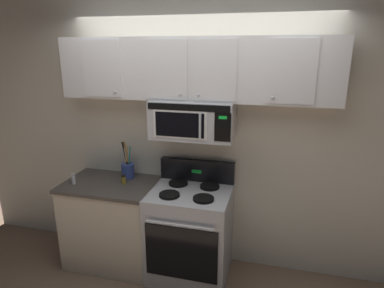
% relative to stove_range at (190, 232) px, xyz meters
% --- Properties ---
extents(back_wall, '(5.20, 0.10, 2.70)m').
position_rel_stove_range_xyz_m(back_wall, '(0.00, 0.37, 0.88)').
color(back_wall, silver).
rests_on(back_wall, ground_plane).
extents(stove_range, '(0.76, 0.69, 1.12)m').
position_rel_stove_range_xyz_m(stove_range, '(0.00, 0.00, 0.00)').
color(stove_range, '#B7BABF').
rests_on(stove_range, ground_plane).
extents(over_range_microwave, '(0.76, 0.43, 0.35)m').
position_rel_stove_range_xyz_m(over_range_microwave, '(-0.00, 0.12, 1.11)').
color(over_range_microwave, '#B7BABF').
extents(upper_cabinets, '(2.50, 0.36, 0.55)m').
position_rel_stove_range_xyz_m(upper_cabinets, '(-0.00, 0.15, 1.56)').
color(upper_cabinets, silver).
extents(counter_segment, '(0.93, 0.65, 0.90)m').
position_rel_stove_range_xyz_m(counter_segment, '(-0.84, 0.01, -0.02)').
color(counter_segment, beige).
rests_on(counter_segment, ground_plane).
extents(utensil_crock_blue, '(0.13, 0.13, 0.40)m').
position_rel_stove_range_xyz_m(utensil_crock_blue, '(-0.72, 0.18, 0.53)').
color(utensil_crock_blue, '#384C9E').
rests_on(utensil_crock_blue, counter_segment).
extents(salt_shaker, '(0.04, 0.04, 0.11)m').
position_rel_stove_range_xyz_m(salt_shaker, '(-1.17, -0.12, 0.48)').
color(salt_shaker, white).
rests_on(salt_shaker, counter_segment).
extents(spice_jar, '(0.05, 0.05, 0.09)m').
position_rel_stove_range_xyz_m(spice_jar, '(-0.69, 0.01, 0.48)').
color(spice_jar, olive).
rests_on(spice_jar, counter_segment).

